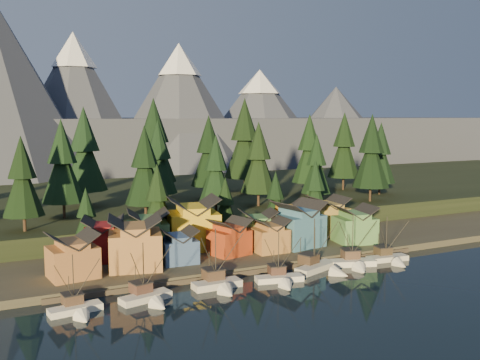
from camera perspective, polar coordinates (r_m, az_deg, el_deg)
name	(u,v)px	position (r m, az deg, el deg)	size (l,w,h in m)	color
ground	(293,297)	(95.79, 5.71, -12.29)	(500.00, 500.00, 0.00)	black
shore_strip	(207,243)	(129.96, -3.59, -6.78)	(400.00, 50.00, 1.50)	#3C372C
hillside	(148,204)	(175.94, -9.77, -2.51)	(420.00, 100.00, 6.00)	black
dock	(251,270)	(109.35, 1.14, -9.54)	(80.00, 4.00, 1.00)	#4F4538
mountain_ridge	(73,126)	(293.85, -17.39, 5.52)	(560.00, 190.00, 90.00)	#484B5D
boat_0	(77,302)	(90.69, -17.02, -12.32)	(8.88, 9.46, 10.48)	white
boat_1	(148,290)	(93.35, -9.75, -11.47)	(9.59, 10.11, 11.17)	beige
boat_2	(219,276)	(98.54, -2.23, -10.21)	(9.33, 10.15, 12.18)	beige
boat_3	(281,273)	(102.42, 4.40, -9.84)	(9.74, 10.27, 10.53)	white
boat_4	(321,261)	(110.45, 8.68, -8.55)	(11.30, 11.72, 11.84)	beige
boat_5	(355,256)	(114.92, 12.16, -7.93)	(10.03, 10.62, 11.89)	silver
boat_6	(390,253)	(120.58, 15.74, -7.49)	(9.65, 10.32, 10.72)	beige
house_front_0	(73,254)	(104.59, -17.43, -7.54)	(9.42, 9.02, 8.44)	#9F6638
house_front_1	(135,241)	(107.46, -11.14, -6.41)	(11.93, 11.63, 10.35)	#9C6837
house_front_2	(178,245)	(110.72, -6.60, -6.87)	(7.50, 7.55, 6.97)	#385385
house_front_3	(229,236)	(116.08, -1.15, -5.99)	(9.11, 8.85, 7.71)	#973417
house_front_4	(269,234)	(119.05, 3.10, -5.75)	(7.28, 7.85, 7.40)	#9D6B37
house_front_5	(299,223)	(123.84, 6.28, -4.54)	(11.29, 10.55, 10.40)	#396988
house_front_6	(355,223)	(129.72, 12.13, -4.53)	(9.98, 9.59, 8.73)	#508548
house_back_0	(104,238)	(114.89, -14.34, -5.98)	(10.07, 9.83, 9.05)	maroon
house_back_1	(148,231)	(118.18, -9.79, -5.38)	(9.95, 10.03, 9.55)	#4C7841
house_back_2	(193,222)	(121.20, -5.04, -4.44)	(12.61, 11.87, 11.73)	gold
house_back_3	(258,227)	(124.28, 1.92, -5.01)	(9.46, 8.79, 8.20)	#497A42
house_back_4	(289,219)	(131.38, 5.28, -4.12)	(10.01, 9.74, 9.32)	orange
house_back_5	(328,215)	(137.38, 9.37, -3.66)	(9.04, 9.14, 9.53)	#A18139
tree_hill_2	(22,179)	(125.99, -22.19, 0.07)	(9.09, 9.09, 21.18)	#332319
tree_hill_3	(62,164)	(138.63, -18.43, 1.60)	(10.60, 10.60, 24.70)	#332319
tree_hill_4	(85,152)	(154.46, -16.23, 2.86)	(12.02, 12.02, 28.00)	#332319
tree_hill_5	(145,168)	(132.50, -10.10, 1.24)	(9.93, 9.93, 23.12)	#332319
tree_hill_6	(158,160)	(149.02, -8.72, 2.13)	(10.41, 10.41, 24.26)	#332319
tree_hill_7	(216,171)	(136.72, -2.58, 0.96)	(8.89, 8.89, 20.70)	#332319
tree_hill_8	(209,154)	(161.61, -3.34, 2.82)	(11.00, 11.00, 25.62)	#332319
tree_hill_9	(259,160)	(149.72, 1.99, 2.13)	(10.22, 10.22, 23.81)	#332319
tree_hill_10	(245,141)	(175.31, 0.50, 4.14)	(13.37, 13.37, 31.14)	#332319
tree_hill_11	(316,166)	(153.79, 8.14, 1.48)	(8.74, 8.74, 20.36)	#332319
tree_hill_12	(309,151)	(171.25, 7.40, 3.08)	(11.16, 11.16, 26.01)	#332319
tree_hill_13	(371,154)	(162.71, 13.83, 2.74)	(11.16, 11.16, 25.99)	#332319
tree_hill_14	(344,148)	(186.45, 11.03, 3.42)	(11.43, 11.43, 26.63)	#332319
tree_hill_15	(154,144)	(166.18, -9.15, 3.85)	(13.25, 13.25, 30.87)	#332319
tree_hill_17	(380,155)	(178.15, 14.75, 2.58)	(10.02, 10.02, 23.33)	#332319
tree_shore_0	(86,218)	(120.63, -16.06, -3.87)	(6.26, 6.26, 14.58)	#332319
tree_shore_1	(158,201)	(123.82, -8.78, -2.24)	(8.21, 8.21, 19.12)	#332319
tree_shore_2	(225,205)	(130.07, -1.58, -2.69)	(6.52, 6.52, 15.18)	#332319
tree_shore_3	(275,199)	(136.26, 3.80, -2.09)	(6.84, 6.84, 15.94)	#332319
tree_shore_4	(315,191)	(142.30, 8.01, -1.17)	(7.97, 7.97, 18.57)	#332319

